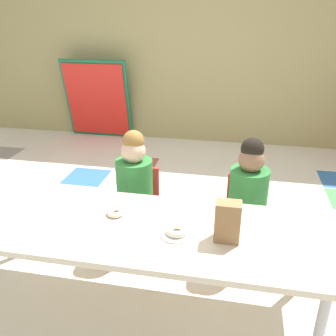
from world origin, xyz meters
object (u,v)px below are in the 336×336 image
(craft_table, at_px, (133,231))
(donut_powdered_on_plate, at_px, (177,230))
(paper_plate_near_edge, at_px, (177,234))
(seated_child_middle_seat, at_px, (248,190))
(donut_powdered_loose, at_px, (116,212))
(folded_activity_table, at_px, (97,100))
(paper_bag_brown, at_px, (228,221))
(seated_child_near_camera, at_px, (135,180))

(craft_table, bearing_deg, donut_powdered_on_plate, -10.61)
(paper_plate_near_edge, bearing_deg, seated_child_middle_seat, 59.16)
(donut_powdered_on_plate, distance_m, donut_powdered_loose, 0.41)
(seated_child_middle_seat, bearing_deg, paper_plate_near_edge, -120.84)
(folded_activity_table, relative_size, donut_powdered_on_plate, 9.20)
(seated_child_middle_seat, xyz_separation_m, donut_powdered_loose, (-0.76, -0.50, 0.03))
(craft_table, bearing_deg, paper_bag_brown, -4.78)
(seated_child_near_camera, height_order, seated_child_middle_seat, same)
(donut_powdered_on_plate, bearing_deg, donut_powdered_loose, 161.05)
(paper_plate_near_edge, distance_m, donut_powdered_loose, 0.41)
(folded_activity_table, height_order, donut_powdered_loose, folded_activity_table)
(seated_child_middle_seat, xyz_separation_m, donut_powdered_on_plate, (-0.38, -0.64, 0.04))
(folded_activity_table, relative_size, paper_bag_brown, 4.94)
(seated_child_middle_seat, xyz_separation_m, paper_bag_brown, (-0.12, -0.63, 0.13))
(seated_child_near_camera, xyz_separation_m, donut_powdered_loose, (0.03, -0.50, 0.03))
(craft_table, xyz_separation_m, folded_activity_table, (-1.37, 2.97, 0.01))
(folded_activity_table, relative_size, donut_powdered_loose, 10.18)
(paper_plate_near_edge, relative_size, donut_powdered_loose, 1.69)
(donut_powdered_on_plate, bearing_deg, paper_plate_near_edge, 0.00)
(seated_child_near_camera, xyz_separation_m, paper_plate_near_edge, (0.41, -0.64, 0.02))
(seated_child_near_camera, distance_m, paper_plate_near_edge, 0.76)
(craft_table, relative_size, paper_bag_brown, 9.62)
(folded_activity_table, height_order, donut_powdered_on_plate, folded_activity_table)
(seated_child_near_camera, xyz_separation_m, donut_powdered_on_plate, (0.41, -0.64, 0.04))
(craft_table, bearing_deg, folded_activity_table, 114.82)
(seated_child_middle_seat, xyz_separation_m, folded_activity_table, (-2.01, 2.38, -0.02))
(craft_table, height_order, donut_powdered_on_plate, donut_powdered_on_plate)
(craft_table, xyz_separation_m, paper_bag_brown, (0.52, -0.04, 0.15))
(paper_bag_brown, bearing_deg, donut_powdered_on_plate, -179.02)
(craft_table, xyz_separation_m, seated_child_middle_seat, (0.63, 0.59, 0.03))
(folded_activity_table, bearing_deg, donut_powdered_on_plate, -61.64)
(paper_bag_brown, xyz_separation_m, donut_powdered_loose, (-0.65, 0.13, -0.09))
(paper_bag_brown, relative_size, paper_plate_near_edge, 1.22)
(folded_activity_table, xyz_separation_m, paper_bag_brown, (1.89, -3.01, 0.14))
(craft_table, distance_m, folded_activity_table, 3.27)
(craft_table, relative_size, seated_child_near_camera, 2.31)
(seated_child_near_camera, height_order, paper_bag_brown, seated_child_near_camera)
(donut_powdered_loose, bearing_deg, paper_plate_near_edge, -18.95)
(donut_powdered_on_plate, height_order, donut_powdered_loose, donut_powdered_on_plate)
(paper_plate_near_edge, bearing_deg, donut_powdered_loose, 161.05)
(craft_table, relative_size, donut_powdered_on_plate, 17.93)
(folded_activity_table, bearing_deg, paper_bag_brown, -57.88)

